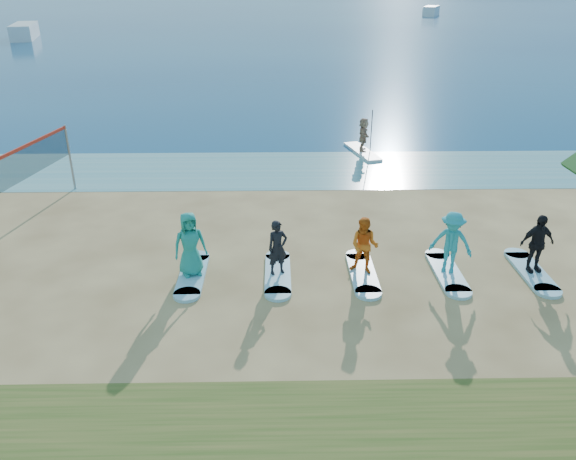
{
  "coord_description": "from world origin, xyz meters",
  "views": [
    {
      "loc": [
        -0.23,
        -12.11,
        7.59
      ],
      "look_at": [
        0.05,
        2.0,
        1.1
      ],
      "focal_mm": 35.0,
      "sensor_mm": 36.0,
      "label": 1
    }
  ],
  "objects_px": {
    "student_3": "(451,242)",
    "surfboard_2": "(363,273)",
    "surfboard_4": "(531,272)",
    "student_4": "(537,243)",
    "boat_offshore_a": "(26,39)",
    "student_2": "(364,246)",
    "boat_offshore_b": "(431,16)",
    "surfboard_3": "(447,272)",
    "paddleboarder": "(363,134)",
    "student_0": "(190,244)",
    "student_1": "(278,248)",
    "surfboard_1": "(278,274)",
    "surfboard_0": "(192,275)",
    "paddleboard": "(362,152)"
  },
  "relations": [
    {
      "from": "boat_offshore_b",
      "to": "surfboard_3",
      "type": "relative_size",
      "value": 3.0
    },
    {
      "from": "boat_offshore_b",
      "to": "student_1",
      "type": "bearing_deg",
      "value": -83.61
    },
    {
      "from": "surfboard_2",
      "to": "boat_offshore_a",
      "type": "bearing_deg",
      "value": 118.91
    },
    {
      "from": "boat_offshore_b",
      "to": "student_1",
      "type": "xyz_separation_m",
      "value": [
        -29.73,
        -100.99,
        0.86
      ]
    },
    {
      "from": "boat_offshore_b",
      "to": "student_4",
      "type": "distance_m",
      "value": 103.51
    },
    {
      "from": "boat_offshore_b",
      "to": "student_0",
      "type": "bearing_deg",
      "value": -84.83
    },
    {
      "from": "student_1",
      "to": "student_4",
      "type": "distance_m",
      "value": 7.03
    },
    {
      "from": "surfboard_3",
      "to": "surfboard_4",
      "type": "relative_size",
      "value": 1.0
    },
    {
      "from": "student_0",
      "to": "student_3",
      "type": "xyz_separation_m",
      "value": [
        7.03,
        0.0,
        -0.02
      ]
    },
    {
      "from": "student_0",
      "to": "surfboard_3",
      "type": "bearing_deg",
      "value": -20.83
    },
    {
      "from": "student_0",
      "to": "boat_offshore_b",
      "type": "bearing_deg",
      "value": 51.55
    },
    {
      "from": "student_3",
      "to": "boat_offshore_a",
      "type": "bearing_deg",
      "value": 143.79
    },
    {
      "from": "student_1",
      "to": "student_2",
      "type": "bearing_deg",
      "value": -22.92
    },
    {
      "from": "paddleboard",
      "to": "student_3",
      "type": "height_order",
      "value": "student_3"
    },
    {
      "from": "surfboard_0",
      "to": "student_1",
      "type": "relative_size",
      "value": 1.43
    },
    {
      "from": "surfboard_0",
      "to": "student_3",
      "type": "height_order",
      "value": "student_3"
    },
    {
      "from": "paddleboard",
      "to": "surfboard_3",
      "type": "bearing_deg",
      "value": -100.7
    },
    {
      "from": "student_1",
      "to": "student_3",
      "type": "relative_size",
      "value": 0.88
    },
    {
      "from": "student_2",
      "to": "surfboard_0",
      "type": "bearing_deg",
      "value": -156.6
    },
    {
      "from": "surfboard_4",
      "to": "student_4",
      "type": "height_order",
      "value": "student_4"
    },
    {
      "from": "student_1",
      "to": "surfboard_2",
      "type": "relative_size",
      "value": 0.7
    },
    {
      "from": "surfboard_0",
      "to": "student_0",
      "type": "xyz_separation_m",
      "value": [
        0.0,
        0.0,
        0.94
      ]
    },
    {
      "from": "paddleboarder",
      "to": "boat_offshore_b",
      "type": "bearing_deg",
      "value": -10.79
    },
    {
      "from": "paddleboarder",
      "to": "boat_offshore_a",
      "type": "xyz_separation_m",
      "value": [
        -35.48,
        49.87,
        -0.87
      ]
    },
    {
      "from": "boat_offshore_b",
      "to": "surfboard_1",
      "type": "xyz_separation_m",
      "value": [
        -29.73,
        -100.99,
        0.04
      ]
    },
    {
      "from": "surfboard_4",
      "to": "boat_offshore_b",
      "type": "bearing_deg",
      "value": 77.33
    },
    {
      "from": "boat_offshore_b",
      "to": "surfboard_0",
      "type": "distance_m",
      "value": 105.96
    },
    {
      "from": "surfboard_1",
      "to": "student_1",
      "type": "height_order",
      "value": "student_1"
    },
    {
      "from": "surfboard_1",
      "to": "student_1",
      "type": "relative_size",
      "value": 1.43
    },
    {
      "from": "paddleboarder",
      "to": "boat_offshore_a",
      "type": "distance_m",
      "value": 61.21
    },
    {
      "from": "student_4",
      "to": "surfboard_1",
      "type": "bearing_deg",
      "value": 171.43
    },
    {
      "from": "surfboard_3",
      "to": "boat_offshore_b",
      "type": "bearing_deg",
      "value": 76.07
    },
    {
      "from": "student_3",
      "to": "surfboard_2",
      "type": "bearing_deg",
      "value": -156.77
    },
    {
      "from": "paddleboarder",
      "to": "student_1",
      "type": "distance_m",
      "value": 12.12
    },
    {
      "from": "student_0",
      "to": "student_4",
      "type": "height_order",
      "value": "student_0"
    },
    {
      "from": "boat_offshore_a",
      "to": "student_0",
      "type": "distance_m",
      "value": 67.93
    },
    {
      "from": "student_4",
      "to": "paddleboarder",
      "type": "bearing_deg",
      "value": 96.49
    },
    {
      "from": "boat_offshore_b",
      "to": "surfboard_0",
      "type": "bearing_deg",
      "value": -84.83
    },
    {
      "from": "paddleboarder",
      "to": "student_3",
      "type": "height_order",
      "value": "student_3"
    },
    {
      "from": "paddleboarder",
      "to": "student_0",
      "type": "relative_size",
      "value": 0.84
    },
    {
      "from": "paddleboard",
      "to": "surfboard_4",
      "type": "distance_m",
      "value": 11.86
    },
    {
      "from": "student_1",
      "to": "student_4",
      "type": "relative_size",
      "value": 0.93
    },
    {
      "from": "surfboard_1",
      "to": "surfboard_4",
      "type": "distance_m",
      "value": 7.03
    },
    {
      "from": "surfboard_1",
      "to": "surfboard_4",
      "type": "xyz_separation_m",
      "value": [
        7.03,
        0.0,
        0.0
      ]
    },
    {
      "from": "student_2",
      "to": "boat_offshore_a",
      "type": "bearing_deg",
      "value": 142.31
    },
    {
      "from": "surfboard_1",
      "to": "student_4",
      "type": "height_order",
      "value": "student_4"
    },
    {
      "from": "student_0",
      "to": "surfboard_4",
      "type": "relative_size",
      "value": 0.82
    },
    {
      "from": "student_1",
      "to": "student_3",
      "type": "height_order",
      "value": "student_3"
    },
    {
      "from": "boat_offshore_a",
      "to": "student_2",
      "type": "bearing_deg",
      "value": -76.01
    },
    {
      "from": "paddleboarder",
      "to": "surfboard_3",
      "type": "xyz_separation_m",
      "value": [
        0.74,
        -11.46,
        -0.83
      ]
    }
  ]
}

